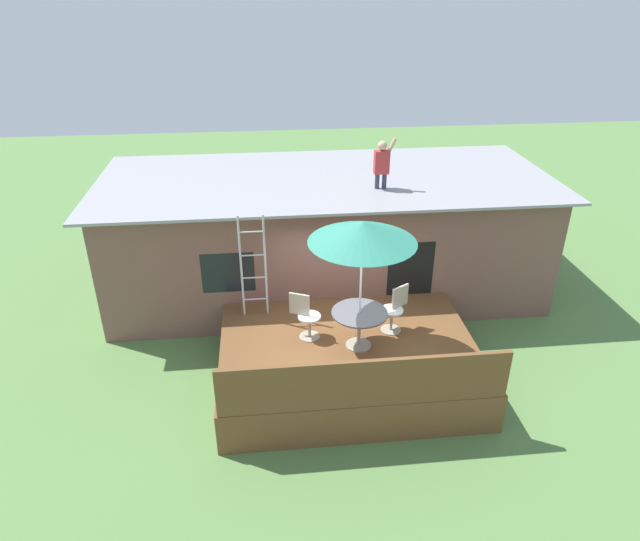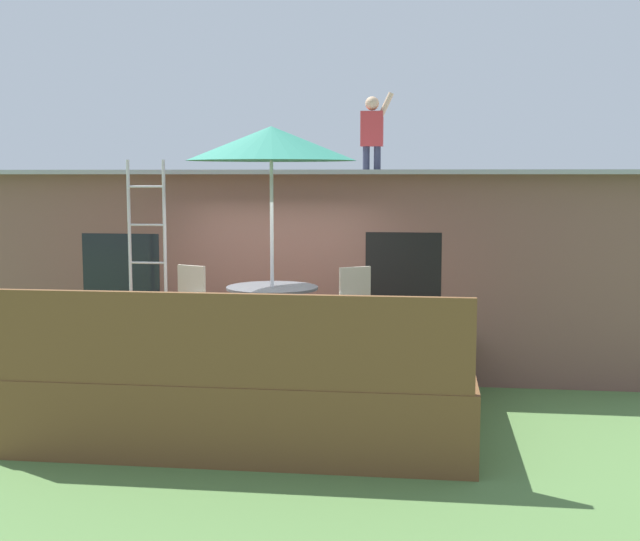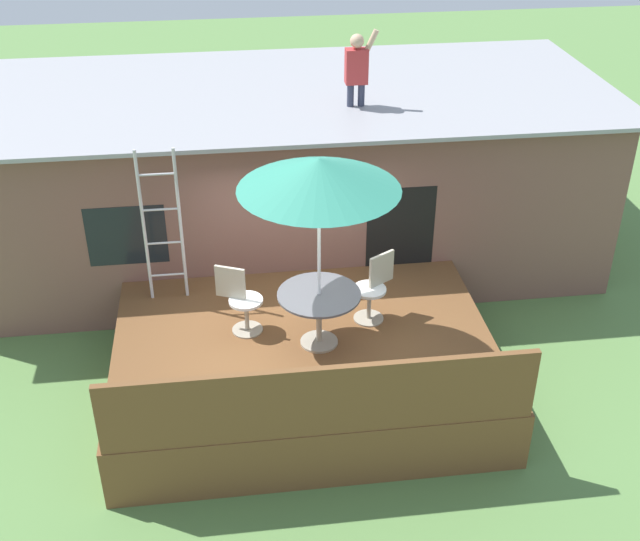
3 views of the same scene
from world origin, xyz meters
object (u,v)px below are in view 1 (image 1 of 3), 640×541
at_px(patio_umbrella, 363,232).
at_px(patio_chair_right, 395,309).
at_px(patio_table, 359,319).
at_px(patio_chair_left, 306,316).
at_px(step_ladder, 253,267).
at_px(person_figure, 382,161).

bearing_deg(patio_umbrella, patio_chair_right, 31.91).
bearing_deg(patio_table, patio_umbrella, 45.00).
distance_m(patio_chair_left, patio_chair_right, 1.75).
relative_size(patio_table, patio_chair_left, 1.13).
relative_size(step_ladder, patio_chair_left, 2.39).
bearing_deg(patio_table, patio_chair_right, 31.91).
bearing_deg(patio_umbrella, patio_table, -135.00).
height_order(patio_umbrella, patio_chair_left, patio_umbrella).
bearing_deg(patio_chair_left, patio_chair_right, 25.95).
distance_m(person_figure, patio_chair_left, 3.86).
bearing_deg(patio_chair_left, patio_umbrella, 0.00).
relative_size(patio_table, step_ladder, 0.47).
relative_size(patio_umbrella, person_figure, 2.29).
height_order(step_ladder, person_figure, person_figure).
bearing_deg(person_figure, patio_chair_left, -126.86).
xyz_separation_m(patio_table, step_ladder, (-1.92, 1.35, 0.51)).
relative_size(person_figure, patio_chair_right, 1.21).
bearing_deg(patio_table, person_figure, 72.45).
distance_m(step_ladder, patio_chair_right, 2.91).
distance_m(patio_umbrella, person_figure, 3.11).
height_order(step_ladder, patio_chair_left, step_ladder).
bearing_deg(patio_umbrella, patio_chair_left, 156.21).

